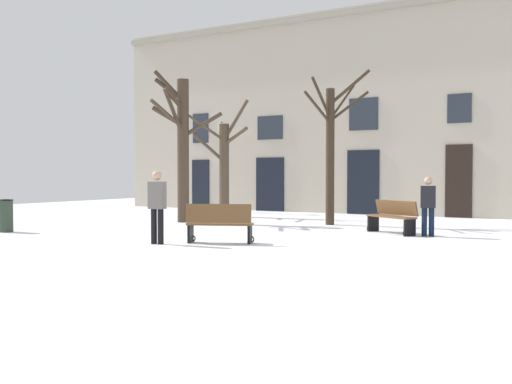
% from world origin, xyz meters
% --- Properties ---
extents(ground_plane, '(38.02, 38.02, 0.00)m').
position_xyz_m(ground_plane, '(0.00, 0.00, 0.00)').
color(ground_plane, white).
extents(building_facade, '(23.76, 0.60, 8.45)m').
position_xyz_m(building_facade, '(-0.00, 10.52, 4.27)').
color(building_facade, '#BCB29E').
rests_on(building_facade, ground).
extents(tree_right_of_center, '(2.29, 2.29, 5.17)m').
position_xyz_m(tree_right_of_center, '(-3.70, 3.46, 2.71)').
color(tree_right_of_center, '#423326').
rests_on(tree_right_of_center, ground).
extents(tree_foreground, '(2.16, 1.65, 4.46)m').
position_xyz_m(tree_foreground, '(-3.95, 6.45, 2.00)').
color(tree_foreground, '#4C3D2D').
rests_on(tree_foreground, ground).
extents(tree_near_facade, '(1.64, 2.21, 4.95)m').
position_xyz_m(tree_near_facade, '(1.07, 5.03, 2.50)').
color(tree_near_facade, '#382B1E').
rests_on(tree_near_facade, ground).
extents(streetlamp, '(0.30, 0.30, 3.89)m').
position_xyz_m(streetlamp, '(-5.47, 8.61, 2.37)').
color(streetlamp, black).
rests_on(streetlamp, ground).
extents(litter_bin, '(0.41, 0.41, 0.92)m').
position_xyz_m(litter_bin, '(-5.89, -1.78, 0.46)').
color(litter_bin, '#2D3D2D').
rests_on(litter_bin, ground).
extents(bench_far_corner, '(1.62, 1.26, 0.91)m').
position_xyz_m(bench_far_corner, '(3.65, 3.21, 0.48)').
color(bench_far_corner, brown).
rests_on(bench_far_corner, ground).
extents(bench_facing_shops, '(1.62, 1.00, 0.94)m').
position_xyz_m(bench_facing_shops, '(0.81, -1.06, 0.47)').
color(bench_facing_shops, brown).
rests_on(bench_facing_shops, ground).
extents(person_by_shop_door, '(0.42, 0.30, 1.56)m').
position_xyz_m(person_by_shop_door, '(4.67, 2.96, 0.85)').
color(person_by_shop_door, black).
rests_on(person_by_shop_door, ground).
extents(person_strolling, '(0.41, 0.27, 1.71)m').
position_xyz_m(person_strolling, '(-0.36, -1.91, 0.95)').
color(person_strolling, black).
rests_on(person_strolling, ground).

